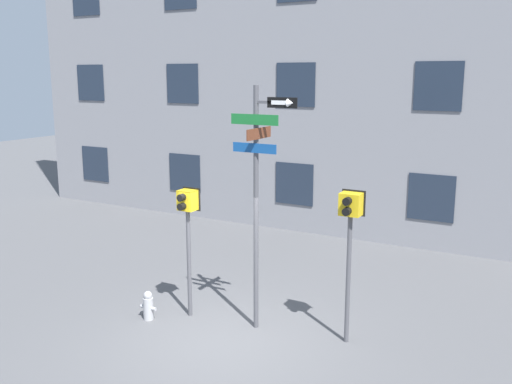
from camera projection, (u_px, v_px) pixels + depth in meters
name	position (u px, v px, depth m)	size (l,w,h in m)	color
ground_plane	(223.00, 341.00, 10.13)	(60.00, 60.00, 0.00)	#515154
street_sign_pole	(259.00, 186.00, 10.13)	(1.26, 0.85, 4.48)	#4C4C51
pedestrian_signal_left	(188.00, 217.00, 10.83)	(0.39, 0.40, 2.55)	#4C4C51
pedestrian_signal_right	(350.00, 224.00, 9.69)	(0.42, 0.40, 2.73)	#4C4C51
fire_hydrant	(148.00, 306.00, 11.00)	(0.35, 0.19, 0.57)	#A5A5A8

